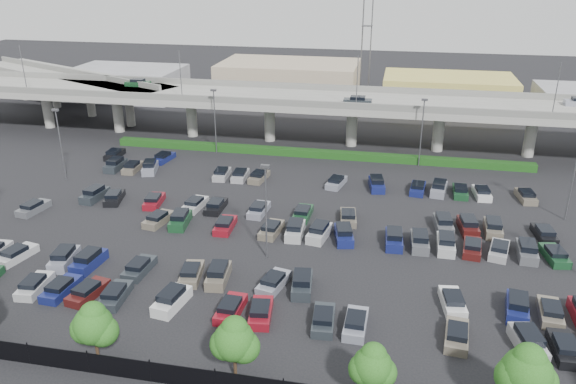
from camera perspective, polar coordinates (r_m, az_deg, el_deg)
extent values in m
plane|color=black|center=(66.31, -0.57, -3.31)|extent=(280.00, 280.00, 0.00)
cube|color=gray|center=(93.74, 3.52, 9.16)|extent=(150.00, 13.00, 1.10)
cube|color=slate|center=(87.48, 2.95, 8.90)|extent=(150.00, 0.50, 1.00)
cube|color=slate|center=(99.55, 4.06, 10.56)|extent=(150.00, 0.50, 1.00)
cylinder|color=gray|center=(113.33, -23.23, 7.71)|extent=(1.80, 1.80, 6.70)
cube|color=slate|center=(112.66, -23.48, 9.25)|extent=(2.60, 9.75, 0.50)
cylinder|color=gray|center=(106.12, -16.90, 7.65)|extent=(1.80, 1.80, 6.70)
cube|color=slate|center=(105.41, -17.10, 9.30)|extent=(2.60, 9.75, 0.50)
cylinder|color=gray|center=(100.37, -9.75, 7.48)|extent=(1.80, 1.80, 6.70)
cube|color=slate|center=(99.61, -9.87, 9.23)|extent=(2.60, 9.75, 0.50)
cylinder|color=gray|center=(96.32, -1.88, 7.16)|extent=(1.80, 1.80, 6.70)
cube|color=slate|center=(95.53, -1.90, 8.98)|extent=(2.60, 9.75, 0.50)
cylinder|color=gray|center=(94.19, 6.50, 6.67)|extent=(1.80, 1.80, 6.70)
cube|color=slate|center=(93.38, 6.58, 8.52)|extent=(2.60, 9.75, 0.50)
cylinder|color=gray|center=(94.12, 15.05, 6.02)|extent=(1.80, 1.80, 6.70)
cube|color=slate|center=(93.32, 15.25, 7.87)|extent=(2.60, 9.75, 0.50)
cylinder|color=gray|center=(96.12, 23.41, 5.26)|extent=(1.80, 1.80, 6.70)
cube|color=slate|center=(95.33, 23.70, 7.06)|extent=(2.60, 9.75, 0.50)
cube|color=#184324|center=(106.30, -15.00, 10.58)|extent=(4.40, 1.82, 0.82)
cube|color=black|center=(106.18, -15.03, 10.91)|extent=(2.30, 1.60, 0.50)
cube|color=#272D33|center=(90.00, 7.09, 9.09)|extent=(4.40, 1.82, 0.82)
cube|color=black|center=(89.86, 7.11, 9.48)|extent=(2.30, 1.60, 0.50)
cylinder|color=#515156|center=(106.26, -25.29, 11.19)|extent=(0.14, 0.14, 8.00)
cylinder|color=#515156|center=(92.61, -10.85, 11.52)|extent=(0.14, 0.14, 8.00)
cylinder|color=#515156|center=(86.21, 7.03, 10.94)|extent=(0.14, 0.14, 8.00)
cylinder|color=#515156|center=(88.62, 25.61, 9.24)|extent=(0.14, 0.14, 8.00)
cube|color=gray|center=(122.05, -21.08, 10.87)|extent=(50.93, 30.13, 1.10)
cube|color=slate|center=(121.86, -21.15, 11.35)|extent=(47.34, 22.43, 1.00)
cylinder|color=gray|center=(138.88, -25.26, 9.85)|extent=(1.60, 1.60, 6.70)
cylinder|color=gray|center=(128.63, -22.58, 9.40)|extent=(1.60, 1.60, 6.70)
cylinder|color=gray|center=(118.71, -19.46, 8.86)|extent=(1.60, 1.60, 6.70)
cylinder|color=gray|center=(109.21, -15.80, 8.18)|extent=(1.60, 1.60, 6.70)
cube|color=#173C11|center=(88.92, 2.78, 3.93)|extent=(66.00, 1.60, 1.10)
cube|color=black|center=(43.16, -8.70, -18.28)|extent=(70.00, 0.06, 1.80)
cylinder|color=black|center=(49.01, -24.84, -14.63)|extent=(0.10, 0.10, 2.00)
cylinder|color=black|center=(46.50, -19.63, -15.93)|extent=(0.10, 0.10, 2.00)
cylinder|color=black|center=(44.42, -13.80, -17.21)|extent=(0.10, 0.10, 2.00)
cylinder|color=black|center=(42.82, -7.38, -18.41)|extent=(0.10, 0.10, 2.00)
cylinder|color=#332316|center=(47.39, -18.81, -15.02)|extent=(0.26, 0.26, 1.96)
sphere|color=#1E4E14|center=(46.02, -19.19, -12.65)|extent=(3.04, 3.04, 3.04)
sphere|color=#1E4E14|center=(46.07, -18.26, -13.29)|extent=(2.39, 2.39, 2.39)
sphere|color=#1E4E14|center=(46.43, -19.84, -12.90)|extent=(2.39, 2.39, 2.39)
sphere|color=#1E4E14|center=(45.61, -19.21, -11.68)|extent=(2.06, 2.06, 2.06)
cylinder|color=#332316|center=(43.74, -5.39, -17.30)|extent=(0.26, 0.26, 1.97)
sphere|color=#1E4E14|center=(42.24, -5.51, -14.79)|extent=(3.07, 3.07, 3.07)
sphere|color=#1E4E14|center=(42.48, -4.49, -15.43)|extent=(2.41, 2.41, 2.41)
sphere|color=#1E4E14|center=(42.53, -6.33, -15.09)|extent=(2.41, 2.41, 2.41)
sphere|color=#1E4E14|center=(41.79, -5.45, -13.74)|extent=(2.08, 2.08, 2.08)
sphere|color=#1E4E14|center=(40.78, 8.55, -17.09)|extent=(2.79, 2.79, 2.79)
sphere|color=#1E4E14|center=(41.17, 9.46, -17.61)|extent=(2.19, 2.19, 2.19)
sphere|color=#1E4E14|center=(40.92, 7.72, -17.42)|extent=(2.19, 2.19, 2.19)
sphere|color=#1E4E14|center=(40.37, 8.69, -16.11)|extent=(1.89, 1.89, 1.89)
sphere|color=#1E4E14|center=(41.77, 23.06, -16.59)|extent=(3.43, 3.43, 3.43)
sphere|color=#1E4E14|center=(42.41, 24.00, -17.17)|extent=(2.70, 2.70, 2.70)
sphere|color=#1E4E14|center=(41.79, 22.06, -17.04)|extent=(2.70, 2.70, 2.70)
sphere|color=#1E4E14|center=(41.29, 23.30, -15.42)|extent=(2.33, 2.33, 2.33)
cube|color=#BBBBBD|center=(58.78, -24.31, -8.70)|extent=(2.19, 4.54, 0.82)
cube|color=black|center=(58.35, -24.52, -8.26)|extent=(1.79, 2.43, 0.50)
cube|color=navy|center=(57.31, -22.03, -9.14)|extent=(2.07, 4.50, 0.82)
cube|color=black|center=(56.86, -22.23, -8.69)|extent=(1.73, 2.39, 0.50)
cube|color=#461312|center=(55.94, -19.63, -9.58)|extent=(2.57, 4.65, 0.82)
cube|color=black|center=(55.48, -19.82, -9.13)|extent=(1.98, 2.55, 0.50)
cube|color=#272D33|center=(54.66, -17.11, -10.03)|extent=(2.16, 4.53, 0.82)
cube|color=black|center=(54.19, -17.28, -9.57)|extent=(1.77, 2.42, 0.50)
cube|color=white|center=(52.40, -11.71, -10.82)|extent=(2.45, 4.62, 1.05)
cube|color=black|center=(51.96, -11.78, -10.06)|extent=(1.97, 2.81, 0.65)
cube|color=maroon|center=(50.76, -5.84, -11.77)|extent=(1.99, 4.47, 0.82)
cube|color=black|center=(50.25, -5.93, -11.31)|extent=(1.69, 2.36, 0.50)
cube|color=maroon|center=(50.11, -2.76, -12.17)|extent=(2.39, 4.60, 0.82)
cube|color=black|center=(49.60, -2.83, -11.70)|extent=(1.89, 2.49, 0.50)
cube|color=#272D33|center=(49.26, 3.62, -12.89)|extent=(2.12, 4.52, 0.82)
cube|color=black|center=(48.74, 3.61, -12.42)|extent=(1.76, 2.41, 0.50)
cube|color=gray|center=(49.06, 6.89, -13.19)|extent=(1.93, 4.44, 0.82)
cube|color=black|center=(48.53, 6.90, -12.72)|extent=(1.66, 2.34, 0.50)
cube|color=#6B6354|center=(49.38, 16.75, -13.85)|extent=(2.26, 4.56, 0.82)
cube|color=black|center=(48.86, 16.85, -13.39)|extent=(1.83, 2.45, 0.50)
cube|color=#A1A0A4|center=(50.29, 23.18, -13.96)|extent=(2.65, 4.67, 1.05)
cube|color=black|center=(49.83, 23.32, -13.20)|extent=(2.08, 2.86, 0.65)
cube|color=black|center=(51.05, 26.25, -14.12)|extent=(1.95, 4.45, 0.82)
cube|color=black|center=(50.55, 26.43, -13.67)|extent=(1.67, 2.35, 0.50)
cube|color=#BBBBBD|center=(65.32, -25.84, -5.79)|extent=(2.68, 4.68, 0.82)
cube|color=black|center=(64.91, -26.03, -5.38)|extent=(2.04, 2.58, 0.50)
cube|color=gray|center=(62.23, -21.76, -6.37)|extent=(2.49, 4.63, 1.05)
cube|color=black|center=(61.86, -21.87, -5.70)|extent=(1.99, 2.82, 0.65)
cube|color=navy|center=(60.84, -19.57, -6.71)|extent=(2.13, 4.52, 1.05)
cube|color=black|center=(60.46, -19.67, -6.03)|extent=(1.78, 2.71, 0.65)
cube|color=#272D33|center=(58.41, -14.85, -7.51)|extent=(2.02, 4.48, 0.82)
cube|color=black|center=(57.95, -15.00, -7.07)|extent=(1.71, 2.37, 0.50)
cube|color=#6B6354|center=(56.35, -9.76, -8.22)|extent=(2.49, 4.63, 0.82)
cube|color=black|center=(55.88, -9.87, -7.76)|extent=(1.94, 2.52, 0.50)
cube|color=#6B6354|center=(55.44, -7.08, -8.46)|extent=(2.25, 4.56, 1.05)
cube|color=black|center=(55.02, -7.12, -7.73)|extent=(1.85, 2.75, 0.65)
cube|color=gray|center=(54.17, -1.47, -9.22)|extent=(2.77, 4.70, 0.82)
cube|color=black|center=(53.68, -1.52, -8.76)|extent=(2.08, 2.60, 0.50)
cube|color=#272D33|center=(53.65, 1.44, -9.43)|extent=(2.31, 4.58, 1.05)
cube|color=black|center=(53.22, 1.45, -8.68)|extent=(1.89, 2.77, 0.65)
cube|color=white|center=(53.50, 16.36, -10.71)|extent=(2.37, 4.60, 0.82)
cube|color=black|center=(53.00, 16.45, -10.25)|extent=(1.88, 2.49, 0.50)
cube|color=navy|center=(54.33, 22.24, -10.88)|extent=(2.43, 4.61, 1.05)
cube|color=black|center=(53.91, 22.37, -10.14)|extent=(1.96, 2.80, 0.65)
cube|color=#6B6354|center=(55.04, 25.07, -11.07)|extent=(2.18, 4.54, 0.82)
cube|color=black|center=(54.56, 25.23, -10.63)|extent=(1.79, 2.43, 0.50)
cube|color=#54565B|center=(76.30, -24.42, -1.53)|extent=(2.43, 4.61, 0.82)
cube|color=black|center=(75.92, -24.58, -1.15)|extent=(1.91, 2.50, 0.50)
cube|color=#6B6354|center=(68.26, -13.02, -2.76)|extent=(2.55, 4.65, 0.82)
cube|color=black|center=(67.84, -13.13, -2.35)|extent=(1.98, 2.54, 0.50)
cube|color=#184324|center=(67.17, -10.88, -2.89)|extent=(2.33, 4.58, 1.05)
cube|color=black|center=(66.83, -10.93, -2.26)|extent=(1.90, 2.77, 0.65)
cube|color=maroon|center=(65.44, -6.39, -3.43)|extent=(1.99, 4.47, 0.82)
cube|color=black|center=(65.00, -6.47, -3.01)|extent=(1.69, 2.36, 0.50)
cube|color=#6B6354|center=(64.09, -1.69, -3.88)|extent=(2.27, 4.56, 0.82)
cube|color=black|center=(63.64, -1.73, -3.45)|extent=(1.83, 2.45, 0.50)
cube|color=#BBBBBD|center=(63.53, 0.73, -4.00)|extent=(2.03, 4.48, 1.05)
cube|color=black|center=(63.16, 0.74, -3.34)|extent=(1.72, 2.67, 0.65)
cube|color=#BBBBBD|center=(63.13, 3.19, -4.22)|extent=(2.53, 4.64, 1.05)
cube|color=black|center=(62.77, 3.21, -3.55)|extent=(2.01, 2.83, 0.65)
cube|color=navy|center=(62.86, 5.68, -4.43)|extent=(2.71, 4.68, 1.05)
cube|color=black|center=(62.49, 5.71, -3.76)|extent=(2.11, 2.88, 0.65)
cube|color=navy|center=(62.66, 10.70, -4.83)|extent=(2.05, 4.49, 1.05)
cube|color=black|center=(62.29, 10.75, -4.16)|extent=(1.74, 2.68, 0.65)
cube|color=#54565B|center=(62.75, 13.21, -5.01)|extent=(2.02, 4.48, 1.05)
cube|color=black|center=(62.38, 13.28, -4.34)|extent=(1.72, 2.67, 0.65)
cube|color=#BBBBBD|center=(62.95, 15.72, -5.19)|extent=(1.86, 4.42, 1.05)
cube|color=black|center=(62.58, 15.80, -4.52)|extent=(1.63, 2.61, 0.65)
cube|color=#461312|center=(63.33, 18.19, -5.44)|extent=(2.33, 4.58, 0.82)
cube|color=black|center=(62.87, 18.28, -5.02)|extent=(1.86, 2.47, 0.50)
cube|color=#A1A0A4|center=(63.77, 20.65, -5.59)|extent=(2.76, 4.70, 0.82)
cube|color=black|center=(63.31, 20.75, -5.17)|extent=(2.08, 2.60, 0.50)
cube|color=#54565B|center=(64.27, 23.08, -5.64)|extent=(2.03, 4.48, 1.05)
cube|color=black|center=(63.91, 23.19, -4.99)|extent=(1.73, 2.67, 0.65)
cube|color=#184324|center=(64.99, 25.44, -5.86)|extent=(2.51, 4.64, 0.82)
cube|color=black|center=(64.54, 25.57, -5.45)|extent=(1.95, 2.53, 0.50)
cube|color=#272D33|center=(77.14, -19.03, -0.34)|extent=(2.27, 4.57, 1.05)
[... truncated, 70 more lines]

